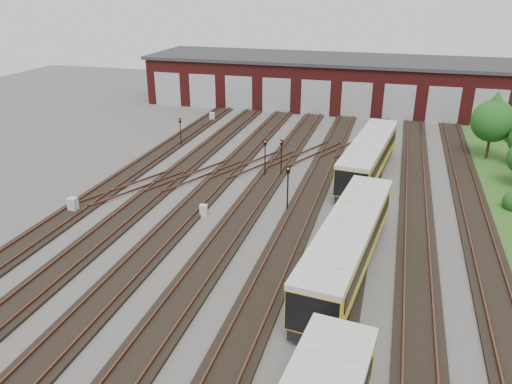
# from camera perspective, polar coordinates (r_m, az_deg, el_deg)

# --- Properties ---
(ground) EXTENTS (120.00, 120.00, 0.00)m
(ground) POSITION_cam_1_polar(r_m,az_deg,el_deg) (32.23, -0.11, -5.95)
(ground) COLOR #4A4745
(ground) RESTS_ON ground
(track_network) EXTENTS (30.40, 70.00, 0.33)m
(track_network) POSITION_cam_1_polar(r_m,az_deg,el_deg) (32.72, -0.11, -5.27)
(track_network) COLOR black
(track_network) RESTS_ON ground
(maintenance_shed) EXTENTS (51.00, 12.50, 6.35)m
(maintenance_shed) POSITION_cam_1_polar(r_m,az_deg,el_deg) (68.65, 9.39, 12.29)
(maintenance_shed) COLOR #521414
(maintenance_shed) RESTS_ON ground
(metro_train) EXTENTS (4.18, 46.65, 2.99)m
(metro_train) POSITION_cam_1_polar(r_m,az_deg,el_deg) (28.77, 10.44, -5.95)
(metro_train) COLOR black
(metro_train) RESTS_ON ground
(signal_mast_0) EXTENTS (0.24, 0.23, 2.94)m
(signal_mast_0) POSITION_cam_1_polar(r_m,az_deg,el_deg) (51.19, -8.64, 7.18)
(signal_mast_0) COLOR black
(signal_mast_0) RESTS_ON ground
(signal_mast_1) EXTENTS (0.30, 0.28, 3.50)m
(signal_mast_1) POSITION_cam_1_polar(r_m,az_deg,el_deg) (35.89, 3.66, 1.11)
(signal_mast_1) COLOR black
(signal_mast_1) RESTS_ON ground
(signal_mast_2) EXTENTS (0.30, 0.29, 3.34)m
(signal_mast_2) POSITION_cam_1_polar(r_m,az_deg,el_deg) (42.37, 1.04, 4.47)
(signal_mast_2) COLOR black
(signal_mast_2) RESTS_ON ground
(signal_mast_3) EXTENTS (0.28, 0.27, 3.27)m
(signal_mast_3) POSITION_cam_1_polar(r_m,az_deg,el_deg) (42.57, 2.92, 4.44)
(signal_mast_3) COLOR black
(signal_mast_3) RESTS_ON ground
(relay_cabinet_0) EXTENTS (0.66, 0.56, 1.09)m
(relay_cabinet_0) POSITION_cam_1_polar(r_m,az_deg,el_deg) (38.71, -20.19, -1.39)
(relay_cabinet_0) COLOR #B9BDBF
(relay_cabinet_0) RESTS_ON ground
(relay_cabinet_1) EXTENTS (0.71, 0.64, 1.01)m
(relay_cabinet_1) POSITION_cam_1_polar(r_m,az_deg,el_deg) (60.92, -5.04, 8.56)
(relay_cabinet_1) COLOR #B9BDBF
(relay_cabinet_1) RESTS_ON ground
(relay_cabinet_2) EXTENTS (0.59, 0.52, 0.87)m
(relay_cabinet_2) POSITION_cam_1_polar(r_m,az_deg,el_deg) (35.89, -6.01, -2.13)
(relay_cabinet_2) COLOR #B9BDBF
(relay_cabinet_2) RESTS_ON ground
(relay_cabinet_3) EXTENTS (0.65, 0.59, 0.92)m
(relay_cabinet_3) POSITION_cam_1_polar(r_m,az_deg,el_deg) (44.51, 9.58, 2.78)
(relay_cabinet_3) COLOR #B9BDBF
(relay_cabinet_3) RESTS_ON ground
(relay_cabinet_4) EXTENTS (0.67, 0.57, 1.07)m
(relay_cabinet_4) POSITION_cam_1_polar(r_m,az_deg,el_deg) (43.88, 9.53, 2.59)
(relay_cabinet_4) COLOR #B9BDBF
(relay_cabinet_4) RESTS_ON ground
(tree_0) EXTENTS (3.91, 3.91, 6.48)m
(tree_0) POSITION_cam_1_polar(r_m,az_deg,el_deg) (51.19, 25.55, 7.85)
(tree_0) COLOR #352117
(tree_0) RESTS_ON ground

